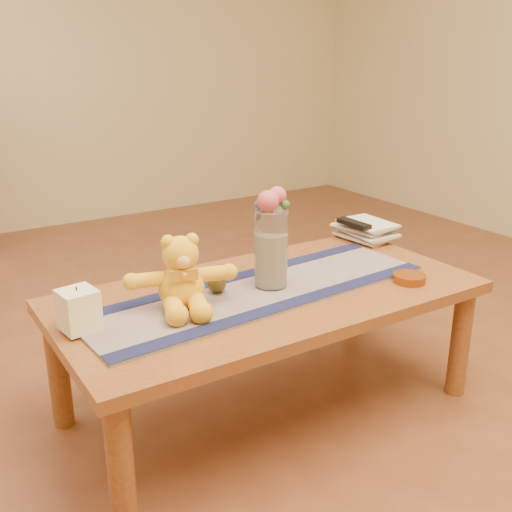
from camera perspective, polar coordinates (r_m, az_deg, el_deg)
floor at (r=2.21m, az=1.13°, el=-14.09°), size 5.50×5.50×0.00m
wall_back at (r=4.41m, az=-20.21°, el=19.86°), size 5.50×0.00×5.50m
coffee_table_top at (r=2.01m, az=1.21°, el=-3.79°), size 1.40×0.70×0.04m
table_leg_fl at (r=1.65m, az=-12.66°, el=-19.03°), size 0.07×0.07×0.41m
table_leg_fr at (r=2.32m, az=18.76°, el=-7.77°), size 0.07×0.07×0.41m
table_leg_bl at (r=2.12m, az=-18.21°, el=-10.24°), size 0.07×0.07×0.41m
table_leg_br at (r=2.67m, az=9.20°, el=-3.26°), size 0.07×0.07×0.41m
persian_runner at (r=1.98m, az=0.35°, el=-3.35°), size 1.22×0.43×0.01m
runner_border_near at (r=1.88m, az=2.99°, el=-4.58°), size 1.20×0.14×0.00m
runner_border_far at (r=2.09m, az=-2.02°, el=-2.00°), size 1.20×0.14×0.00m
teddy_bear at (r=1.84m, az=-7.11°, el=-1.58°), size 0.39×0.35×0.22m
pillar_candle at (r=1.77m, az=-16.45°, el=-4.91°), size 0.11×0.11×0.12m
candle_wick at (r=1.74m, az=-16.65°, el=-2.96°), size 0.00×0.00×0.01m
glass_vase at (r=1.98m, az=1.44°, el=0.70°), size 0.11×0.11×0.26m
potpourri_fill at (r=1.99m, az=1.43°, el=-0.37°), size 0.09×0.09×0.18m
rose_left at (r=1.91m, az=1.15°, el=5.21°), size 0.07×0.07×0.07m
rose_right at (r=1.95m, az=2.01°, el=5.76°), size 0.06×0.06×0.06m
blue_flower_back at (r=1.97m, az=1.15°, el=5.40°), size 0.04×0.04×0.04m
blue_flower_side at (r=1.93m, az=0.40°, el=4.93°), size 0.04×0.04×0.04m
leaf_sprig at (r=1.94m, az=2.79°, el=4.89°), size 0.03×0.03×0.03m
bronze_ball at (r=1.96m, az=-3.74°, el=-2.60°), size 0.08×0.08×0.06m
book_bottom at (r=2.51m, az=8.99°, el=1.49°), size 0.19×0.24×0.02m
book_lower at (r=2.51m, az=9.16°, el=1.90°), size 0.17×0.23×0.02m
book_upper at (r=2.50m, az=8.89°, el=2.31°), size 0.20×0.25×0.02m
book_top at (r=2.50m, az=9.16°, el=2.74°), size 0.16×0.22×0.02m
tv_remote at (r=2.48m, az=9.24°, el=3.06°), size 0.05×0.16×0.02m
amber_dish at (r=2.13m, az=14.33°, el=-2.05°), size 0.12×0.12×0.03m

